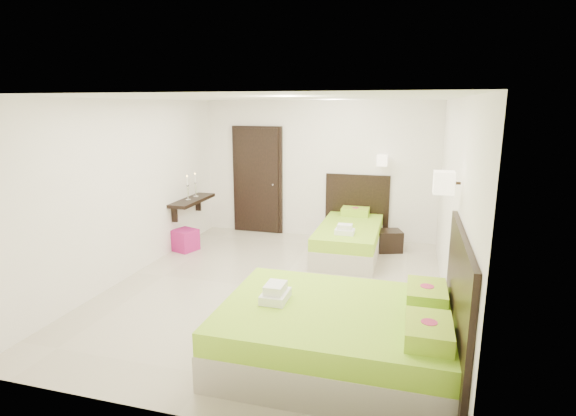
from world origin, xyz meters
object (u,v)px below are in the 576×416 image
(nightstand, at_px, (389,241))
(ottoman, at_px, (185,240))
(bed_single, at_px, (350,236))
(bed_double, at_px, (344,332))

(nightstand, height_order, ottoman, ottoman)
(bed_single, xyz_separation_m, bed_double, (0.42, -3.43, 0.03))
(bed_single, distance_m, bed_double, 3.46)
(bed_single, relative_size, bed_double, 0.88)
(bed_single, height_order, bed_double, bed_double)
(bed_double, height_order, ottoman, bed_double)
(bed_double, distance_m, nightstand, 3.75)
(bed_double, relative_size, ottoman, 6.04)
(ottoman, bearing_deg, bed_single, 12.52)
(bed_double, height_order, nightstand, bed_double)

